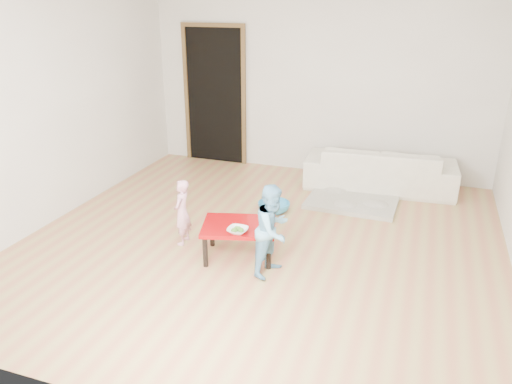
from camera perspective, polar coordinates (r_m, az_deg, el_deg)
The scene contains 13 objects.
floor at distance 5.44m, azimuth 0.70°, elevation -5.64°, with size 5.00×5.00×0.01m, color #B7754E.
back_wall at distance 7.35m, azimuth 7.10°, elevation 12.13°, with size 5.00×0.02×2.60m, color white.
left_wall at distance 6.22m, azimuth -21.93°, elevation 9.04°, with size 0.02×5.00×2.60m, color white.
doorway at distance 7.87m, azimuth -4.67°, elevation 10.81°, with size 1.02×0.08×2.11m, color brown, non-canonical shape.
sofa at distance 7.01m, azimuth 13.98°, elevation 2.67°, with size 1.99×0.78×0.58m, color white.
cushion at distance 6.83m, azimuth 11.74°, elevation 3.68°, with size 0.45×0.40×0.12m, color orange.
red_table at distance 5.06m, azimuth -1.95°, elevation -5.57°, with size 0.72×0.54×0.36m, color #93080A, non-canonical shape.
bowl at distance 4.81m, azimuth -2.11°, elevation -4.41°, with size 0.20×0.20×0.05m, color white.
broccoli at distance 4.81m, azimuth -2.11°, elevation -4.36°, with size 0.12×0.12×0.06m, color #2D5919, non-canonical shape.
child_pink at distance 5.31m, azimuth -8.45°, elevation -2.31°, with size 0.26×0.17×0.72m, color pink.
child_blue at distance 4.67m, azimuth 1.97°, elevation -4.37°, with size 0.44×0.34×0.90m, color #65BAEA.
basin at distance 6.13m, azimuth 2.06°, elevation -1.75°, with size 0.39×0.39×0.12m, color #3290BF.
blanket at distance 6.55m, azimuth 11.01°, elevation -0.90°, with size 1.11×0.93×0.06m, color beige, non-canonical shape.
Camera 1 is at (1.53, -4.59, 2.49)m, focal length 35.00 mm.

